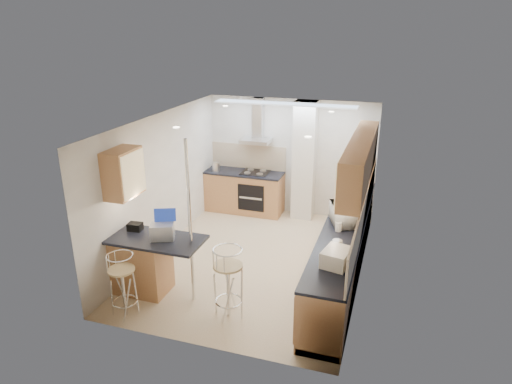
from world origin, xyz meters
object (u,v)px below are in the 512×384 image
(bar_stool_near, at_px, (123,285))
(bread_bin, at_px, (337,257))
(microwave, at_px, (345,215))
(bar_stool_end, at_px, (228,283))
(laptop, at_px, (162,231))

(bar_stool_near, relative_size, bread_bin, 2.30)
(microwave, distance_m, bar_stool_near, 3.54)
(microwave, bearing_deg, bar_stool_end, 120.02)
(microwave, relative_size, bar_stool_end, 0.54)
(bar_stool_end, bearing_deg, bar_stool_near, 134.16)
(bar_stool_end, bearing_deg, microwave, -12.12)
(microwave, xyz_separation_m, laptop, (-2.50, -1.41, -0.02))
(microwave, xyz_separation_m, bar_stool_near, (-2.79, -2.09, -0.59))
(laptop, bearing_deg, bread_bin, -21.50)
(laptop, height_order, bar_stool_end, laptop)
(microwave, distance_m, bar_stool_end, 2.22)
(bar_stool_end, xyz_separation_m, bread_bin, (1.44, 0.28, 0.49))
(laptop, bearing_deg, microwave, 7.28)
(microwave, bearing_deg, bar_stool_near, 106.31)
(bar_stool_near, distance_m, bread_bin, 3.00)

